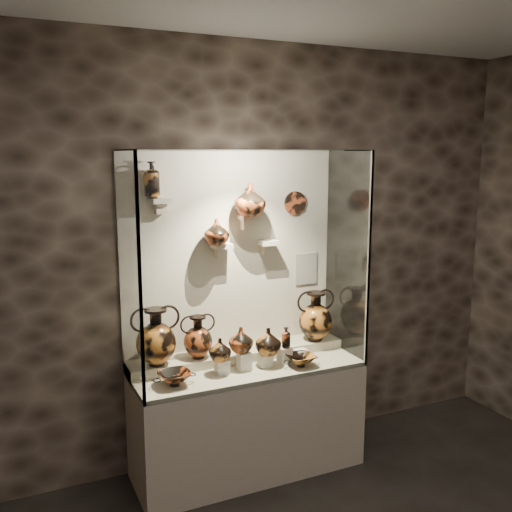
{
  "coord_description": "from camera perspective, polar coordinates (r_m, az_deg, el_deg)",
  "views": [
    {
      "loc": [
        -1.61,
        -1.47,
        2.38
      ],
      "look_at": [
        0.07,
        2.18,
        1.65
      ],
      "focal_mm": 40.0,
      "sensor_mm": 36.0,
      "label": 1
    }
  ],
  "objects": [
    {
      "name": "ovoid_vase_a",
      "position": [
        4.15,
        -3.97,
        2.43
      ],
      "size": [
        0.24,
        0.24,
        0.19
      ],
      "primitive_type": "imported",
      "rotation": [
        0.0,
        0.0,
        -0.36
      ],
      "color": "#9E411C",
      "rests_on": "bracket_ca"
    },
    {
      "name": "pedestal_d",
      "position": [
        4.33,
        2.86,
        -9.84
      ],
      "size": [
        0.09,
        0.09,
        0.12
      ],
      "primitive_type": "cube",
      "color": "silver",
      "rests_on": "front_tier"
    },
    {
      "name": "pedestal_e",
      "position": [
        4.4,
        4.5,
        -9.81
      ],
      "size": [
        0.09,
        0.09,
        0.08
      ],
      "primitive_type": "cube",
      "color": "silver",
      "rests_on": "front_tier"
    },
    {
      "name": "front_tier",
      "position": [
        4.29,
        -0.85,
        -11.12
      ],
      "size": [
        1.68,
        0.58,
        0.03
      ],
      "primitive_type": "cube",
      "color": "#BDB092",
      "rests_on": "plinth"
    },
    {
      "name": "wall_back",
      "position": [
        4.36,
        -2.58,
        -0.04
      ],
      "size": [
        5.0,
        0.02,
        3.2
      ],
      "primitive_type": "cube",
      "color": "#2B221B",
      "rests_on": "ground"
    },
    {
      "name": "info_placard",
      "position": [
        4.64,
        5.03,
        -1.27
      ],
      "size": [
        0.19,
        0.01,
        0.26
      ],
      "primitive_type": "cube",
      "color": "beige",
      "rests_on": "back_panel"
    },
    {
      "name": "bracket_ca",
      "position": [
        4.23,
        -3.44,
        1.02
      ],
      "size": [
        0.14,
        0.12,
        0.04
      ],
      "primitive_type": "cube",
      "color": "beige",
      "rests_on": "back_panel"
    },
    {
      "name": "kylix_left",
      "position": [
        3.97,
        -8.18,
        -11.91
      ],
      "size": [
        0.36,
        0.33,
        0.11
      ],
      "primitive_type": null,
      "rotation": [
        0.0,
        0.0,
        0.38
      ],
      "color": "#9E411C",
      "rests_on": "front_tier"
    },
    {
      "name": "glass_front",
      "position": [
        3.8,
        0.92,
        -1.55
      ],
      "size": [
        1.7,
        0.01,
        1.6
      ],
      "primitive_type": "cube",
      "color": "white",
      "rests_on": "plinth"
    },
    {
      "name": "rear_tier",
      "position": [
        4.42,
        -1.78,
        -9.95
      ],
      "size": [
        1.7,
        0.25,
        0.1
      ],
      "primitive_type": "cube",
      "color": "#BDB092",
      "rests_on": "plinth"
    },
    {
      "name": "pedestal_a",
      "position": [
        4.14,
        -3.41,
        -10.96
      ],
      "size": [
        0.09,
        0.09,
        0.1
      ],
      "primitive_type": "cube",
      "color": "silver",
      "rests_on": "front_tier"
    },
    {
      "name": "glass_left",
      "position": [
        3.81,
        -12.61,
        -1.77
      ],
      "size": [
        0.01,
        0.6,
        1.6
      ],
      "primitive_type": "cube",
      "color": "white",
      "rests_on": "plinth"
    },
    {
      "name": "frame_post_right",
      "position": [
        4.23,
        11.2,
        -0.53
      ],
      "size": [
        0.02,
        0.02,
        1.6
      ],
      "primitive_type": "cube",
      "color": "gray",
      "rests_on": "plinth"
    },
    {
      "name": "kylix_right",
      "position": [
        4.27,
        4.49,
        -10.26
      ],
      "size": [
        0.31,
        0.28,
        0.11
      ],
      "primitive_type": null,
      "rotation": [
        0.0,
        0.0,
        -0.23
      ],
      "color": "#A45E1F",
      "rests_on": "front_tier"
    },
    {
      "name": "amphora_mid",
      "position": [
        4.21,
        -5.84,
        -8.04
      ],
      "size": [
        0.31,
        0.31,
        0.32
      ],
      "primitive_type": null,
      "rotation": [
        0.0,
        0.0,
        -0.26
      ],
      "color": "#9E411C",
      "rests_on": "rear_tier"
    },
    {
      "name": "bracket_cb",
      "position": [
        4.28,
        -0.96,
        3.85
      ],
      "size": [
        0.1,
        0.12,
        0.04
      ],
      "primitive_type": "cube",
      "color": "beige",
      "rests_on": "back_panel"
    },
    {
      "name": "jug_c",
      "position": [
        4.21,
        1.21,
        -8.54
      ],
      "size": [
        0.21,
        0.21,
        0.2
      ],
      "primitive_type": "imported",
      "rotation": [
        0.0,
        0.0,
        -0.09
      ],
      "color": "#A45E1F",
      "rests_on": "pedestal_c"
    },
    {
      "name": "back_panel",
      "position": [
        4.35,
        -2.55,
        -0.05
      ],
      "size": [
        1.7,
        0.03,
        1.6
      ],
      "primitive_type": "cube",
      "color": "beige",
      "rests_on": "plinth"
    },
    {
      "name": "pedestal_b",
      "position": [
        4.2,
        -1.21,
        -10.44
      ],
      "size": [
        0.09,
        0.09,
        0.13
      ],
      "primitive_type": "cube",
      "color": "silver",
      "rests_on": "front_tier"
    },
    {
      "name": "ovoid_vase_b",
      "position": [
        4.2,
        -0.61,
        5.64
      ],
      "size": [
        0.3,
        0.3,
        0.24
      ],
      "primitive_type": "imported",
      "rotation": [
        0.0,
        0.0,
        -0.34
      ],
      "color": "#9E411C",
      "rests_on": "bracket_cb"
    },
    {
      "name": "glass_top",
      "position": [
        3.99,
        -0.91,
        10.52
      ],
      "size": [
        1.7,
        0.6,
        0.01
      ],
      "primitive_type": "cube",
      "color": "white",
      "rests_on": "back_panel"
    },
    {
      "name": "amphora_right",
      "position": [
        4.59,
        5.96,
        -5.98
      ],
      "size": [
        0.32,
        0.32,
        0.4
      ],
      "primitive_type": null,
      "rotation": [
        0.0,
        0.0,
        0.02
      ],
      "color": "#A45E1F",
      "rests_on": "rear_tier"
    },
    {
      "name": "lekythos_tall",
      "position": [
        4.01,
        -10.38,
        7.73
      ],
      "size": [
        0.14,
        0.14,
        0.29
      ],
      "primitive_type": null,
      "rotation": [
        0.0,
        0.0,
        0.2
      ],
      "color": "#A45E1F",
      "rests_on": "bracket_ul"
    },
    {
      "name": "wall_plate",
      "position": [
        4.5,
        3.92,
        5.31
      ],
      "size": [
        0.18,
        0.02,
        0.18
      ],
      "primitive_type": "cylinder",
      "rotation": [
        1.57,
        0.0,
        0.0
      ],
      "color": "#A54020",
      "rests_on": "back_panel"
    },
    {
      "name": "lekythos_small",
      "position": [
        4.27,
        3.01,
        -8.02
      ],
      "size": [
        0.08,
        0.08,
        0.18
      ],
      "primitive_type": null,
      "rotation": [
        0.0,
        0.0,
        0.04
      ],
      "color": "#9E411C",
      "rests_on": "pedestal_d"
    },
    {
      "name": "jug_a",
      "position": [
        4.08,
        -3.63,
        -9.34
      ],
      "size": [
        0.2,
        0.2,
        0.17
      ],
      "primitive_type": "imported",
      "rotation": [
        0.0,
        0.0,
        0.29
      ],
      "color": "#A45E1F",
      "rests_on": "pedestal_a"
    },
    {
      "name": "frame_post_left",
      "position": [
        3.54,
        -11.52,
        -2.66
      ],
      "size": [
        0.02,
        0.02,
        1.6
      ],
      "primitive_type": "cube",
      "color": "gray",
      "rests_on": "plinth"
    },
    {
      "name": "plinth",
      "position": [
        4.45,
        -0.84,
        -16.1
      ],
      "size": [
        1.7,
        0.6,
        0.8
      ],
      "primitive_type": "cube",
      "color": "beige",
      "rests_on": "floor"
    },
    {
      "name": "pedestal_c",
      "position": [
        4.27,
        0.92,
        -10.35
      ],
      "size": [
        0.09,
        0.09,
        0.09
      ],
      "primitive_type": "cube",
      "color": "silver",
      "rests_on": "front_tier"
    },
    {
      "name": "bracket_ul",
      "position": [
        4.05,
        -9.46,
        5.48
      ],
      "size": [
        0.14,
        0.12,
        0.04
      ],
      "primitive_type": "cube",
      "color": "beige",
      "rests_on": "back_panel"
    },
    {
      "name": "amphora_left",
      "position": [
        4.1,
        -9.95,
        -7.95
      ],
      "size": [
        0.34,
        0.34,
        0.41
      ],
      "primitive_type": null,
      "rotation": [
        0.0,
        0.0,
        0.01
      ],
      "color": "#A45E1F",
      "rests_on": "rear_tier"
    },
    {
      "name": "jug_b",
      "position": [
        4.15,
        -1.54,
        -8.36
      ],
      "size": [
        0.19,
        0.19,
        0.19
      ],
      "primitive_type": "imported",
      "rotation": [
        0.0,
        0.0,
        -0.06
      ],
      "color": "#9E411C",
      "rests_on": "pedestal_b"
    },
    {
      "name": "bracket_cc",
      "position": [
        4.38,
        1.2,
        1.35
      ],
      "size": [
        0.14,
        0.12,
        0.04
      ],
      "primitive_type": "cube",
      "color": "beige",
      "rests_on": "back_panel"
    },
    {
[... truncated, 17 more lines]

